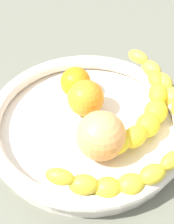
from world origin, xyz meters
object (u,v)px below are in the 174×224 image
Objects in this scene: banana_arching_top at (118,180)px; orange_mid_left at (76,82)px; banana_draped_left at (147,114)px; banana_draped_right at (169,93)px; fruit_bowl at (87,123)px; orange_front at (86,98)px; peach_blush at (101,136)px.

orange_mid_left reaches higher than banana_arching_top.
banana_draped_left is 0.84× the size of banana_draped_right.
fruit_bowl is 8.37cm from orange_mid_left.
banana_draped_left is 14.16cm from banana_arching_top.
orange_front is at bearing 157.46° from banana_draped_left.
orange_front is (-3.30, 16.65, 0.09)cm from banana_arching_top.
orange_front is 9.34cm from peach_blush.
banana_draped_right is at bearing 36.69° from peach_blush.
banana_draped_right reaches higher than banana_draped_left.
orange_mid_left is at bearing 101.00° from fruit_bowl.
banana_draped_right is (14.45, 3.53, 2.76)cm from fruit_bowl.
peach_blush reaches higher than banana_arching_top.
peach_blush reaches higher than banana_draped_left.
orange_front is (0.10, 3.21, 2.85)cm from fruit_bowl.
fruit_bowl is 6.10× the size of orange_mid_left.
fruit_bowl is 1.74× the size of banana_draped_left.
orange_front reaches higher than orange_mid_left.
orange_mid_left reaches higher than banana_draped_left.
peach_blush is at bearing -73.96° from fruit_bowl.
orange_mid_left is (-15.97, 4.32, -0.27)cm from banana_draped_right.
orange_front is at bearing -70.70° from orange_mid_left.
banana_draped_right is at bearing 43.81° from banana_draped_left.
banana_draped_left is at bearing 62.75° from banana_arching_top.
fruit_bowl is 7.14cm from peach_blush.
banana_draped_right and orange_mid_left have the same top height.
banana_arching_top is at bearing -78.78° from orange_front.
banana_draped_right is 14.35cm from orange_front.
orange_front is 1.13× the size of orange_mid_left.
banana_draped_right is at bearing -15.13° from orange_mid_left.
orange_mid_left is at bearing 103.03° from banana_arching_top.
banana_arching_top is at bearing -117.25° from banana_draped_left.
peach_blush is (1.71, -5.96, 3.54)cm from fruit_bowl.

